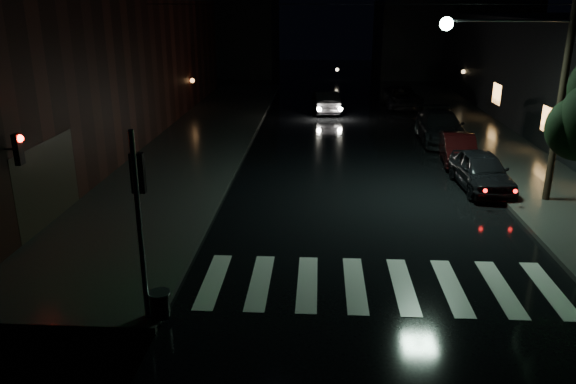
# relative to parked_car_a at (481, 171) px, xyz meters

# --- Properties ---
(ground) EXTENTS (120.00, 120.00, 0.00)m
(ground) POSITION_rel_parked_car_a_xyz_m (-7.60, -8.52, -0.71)
(ground) COLOR black
(ground) RESTS_ON ground
(sidewalk_left) EXTENTS (6.00, 44.00, 0.15)m
(sidewalk_left) POSITION_rel_parked_car_a_xyz_m (-12.60, 5.48, -0.64)
(sidewalk_left) COLOR #282826
(sidewalk_left) RESTS_ON ground
(sidewalk_right) EXTENTS (4.00, 44.00, 0.15)m
(sidewalk_right) POSITION_rel_parked_car_a_xyz_m (2.40, 5.48, -0.64)
(sidewalk_right) COLOR #282826
(sidewalk_right) RESTS_ON ground
(building_left) EXTENTS (10.00, 36.00, 7.00)m
(building_left) POSITION_rel_parked_car_a_xyz_m (-19.60, 7.48, 2.79)
(building_left) COLOR black
(building_left) RESTS_ON ground
(building_far_left) EXTENTS (14.00, 10.00, 8.00)m
(building_far_left) POSITION_rel_parked_car_a_xyz_m (-17.60, 36.48, 3.29)
(building_far_left) COLOR black
(building_far_left) RESTS_ON ground
(building_far_right) EXTENTS (14.00, 10.00, 7.00)m
(building_far_right) POSITION_rel_parked_car_a_xyz_m (6.40, 36.48, 2.79)
(building_far_right) COLOR black
(building_far_right) RESTS_ON ground
(crosswalk) EXTENTS (9.00, 3.00, 0.01)m
(crosswalk) POSITION_rel_parked_car_a_xyz_m (-4.60, -8.02, -0.71)
(crosswalk) COLOR beige
(crosswalk) RESTS_ON ground
(signal_pole_corner) EXTENTS (0.68, 0.61, 4.20)m
(signal_pole_corner) POSITION_rel_parked_car_a_xyz_m (-9.74, -9.98, 0.83)
(signal_pole_corner) COLOR slate
(signal_pole_corner) RESTS_ON ground
(signal_red_facade) EXTENTS (0.54, 0.28, 0.85)m
(signal_red_facade) POSITION_rel_parked_car_a_xyz_m (-14.24, -6.52, 2.34)
(signal_red_facade) COLOR slate
(signal_red_facade) RESTS_ON ground
(utility_pole) EXTENTS (4.92, 0.44, 8.00)m
(utility_pole) POSITION_rel_parked_car_a_xyz_m (1.23, -1.52, 3.88)
(utility_pole) COLOR black
(utility_pole) RESTS_ON ground
(parked_car_a) EXTENTS (1.84, 4.26, 1.43)m
(parked_car_a) POSITION_rel_parked_car_a_xyz_m (0.00, 0.00, 0.00)
(parked_car_a) COLOR black
(parked_car_a) RESTS_ON ground
(parked_car_b) EXTENTS (1.72, 3.97, 1.27)m
(parked_car_b) POSITION_rel_parked_car_a_xyz_m (0.00, 3.72, -0.08)
(parked_car_b) COLOR black
(parked_car_b) RESTS_ON ground
(parked_car_c) EXTENTS (2.21, 5.31, 1.53)m
(parked_car_c) POSITION_rel_parked_car_a_xyz_m (0.00, 7.76, 0.05)
(parked_car_c) COLOR black
(parked_car_c) RESTS_ON ground
(parked_car_d) EXTENTS (2.51, 5.07, 1.38)m
(parked_car_d) POSITION_rel_parked_car_a_xyz_m (-0.58, 17.81, -0.02)
(parked_car_d) COLOR black
(parked_car_d) RESTS_ON ground
(oncoming_car) EXTENTS (1.90, 4.38, 1.40)m
(oncoming_car) POSITION_rel_parked_car_a_xyz_m (-5.78, 15.53, -0.01)
(oncoming_car) COLOR black
(oncoming_car) RESTS_ON ground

